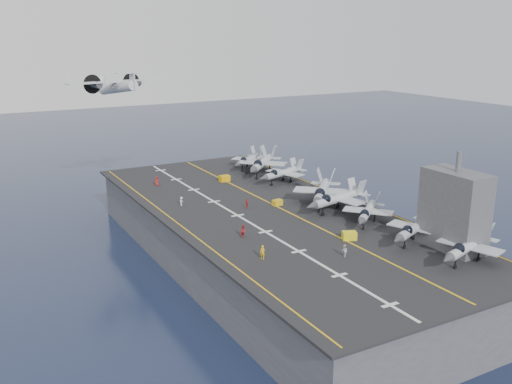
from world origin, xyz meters
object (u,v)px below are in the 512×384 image
island_superstructure (455,201)px  transport_plane (118,88)px  fighter_jet_0 (468,246)px  tow_cart_a (349,236)px

island_superstructure → transport_plane: (-27.07, 80.88, 11.44)m
fighter_jet_0 → transport_plane: size_ratio=0.56×
island_superstructure → tow_cart_a: 16.75m
transport_plane → tow_cart_a: bearing=-77.3°
island_superstructure → tow_cart_a: (-11.19, 10.42, -6.84)m
tow_cart_a → transport_plane: size_ratio=0.09×
fighter_jet_0 → transport_plane: bearing=106.3°
fighter_jet_0 → transport_plane: 90.80m
island_superstructure → tow_cart_a: size_ratio=5.82×
island_superstructure → transport_plane: size_ratio=0.54×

